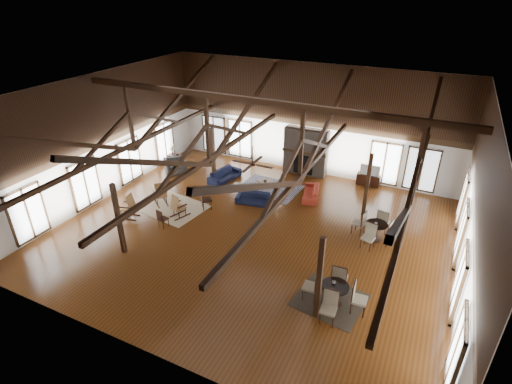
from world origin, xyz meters
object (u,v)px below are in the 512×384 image
at_px(sofa_navy_front, 255,198).
at_px(cafe_table_far, 376,228).
at_px(sofa_navy_left, 225,175).
at_px(armchair, 175,165).
at_px(coffee_table, 268,183).
at_px(sofa_orange, 311,192).
at_px(tv_console, 368,180).
at_px(cafe_table_near, 335,292).

height_order(sofa_navy_front, cafe_table_far, cafe_table_far).
bearing_deg(sofa_navy_left, armchair, 106.50).
bearing_deg(sofa_navy_front, sofa_navy_left, 137.29).
height_order(sofa_navy_front, coffee_table, sofa_navy_front).
relative_size(sofa_navy_front, armchair, 1.56).
xyz_separation_m(sofa_orange, armchair, (-7.92, -0.41, 0.11)).
height_order(sofa_navy_front, sofa_orange, sofa_orange).
distance_m(sofa_navy_front, tv_console, 6.35).
bearing_deg(armchair, coffee_table, -43.86).
xyz_separation_m(sofa_navy_front, cafe_table_far, (5.88, -0.60, 0.27)).
bearing_deg(tv_console, cafe_table_far, -75.19).
height_order(cafe_table_near, tv_console, cafe_table_near).
bearing_deg(coffee_table, sofa_navy_left, -160.45).
distance_m(sofa_orange, tv_console, 3.50).
distance_m(cafe_table_far, tv_console, 5.20).
bearing_deg(cafe_table_near, tv_console, 94.96).
xyz_separation_m(sofa_navy_left, tv_console, (7.16, 2.80, 0.01)).
distance_m(coffee_table, cafe_table_far, 6.31).
bearing_deg(coffee_table, armchair, -157.45).
xyz_separation_m(sofa_navy_front, armchair, (-5.66, 1.37, 0.11)).
bearing_deg(armchair, tv_console, -29.59).
distance_m(coffee_table, cafe_table_near, 8.61).
relative_size(armchair, cafe_table_near, 0.54).
bearing_deg(sofa_navy_left, tv_console, -57.09).
height_order(sofa_navy_left, armchair, armchair).
bearing_deg(sofa_navy_front, cafe_table_far, -16.45).
height_order(sofa_navy_front, sofa_navy_left, sofa_navy_left).
bearing_deg(cafe_table_far, sofa_orange, 146.68).
height_order(coffee_table, cafe_table_far, cafe_table_far).
bearing_deg(sofa_navy_left, sofa_orange, -76.64).
relative_size(coffee_table, armchair, 1.05).
xyz_separation_m(cafe_table_near, cafe_table_far, (0.50, 4.49, -0.02)).
bearing_deg(coffee_table, cafe_table_far, -0.28).
height_order(sofa_orange, armchair, armchair).
relative_size(coffee_table, cafe_table_near, 0.56).
bearing_deg(tv_console, cafe_table_near, -85.04).
relative_size(sofa_navy_front, tv_console, 1.52).
bearing_deg(armchair, sofa_orange, -43.27).
bearing_deg(sofa_navy_front, tv_console, 33.57).
bearing_deg(cafe_table_near, sofa_navy_front, 136.59).
bearing_deg(armchair, sofa_navy_left, -41.34).
relative_size(sofa_navy_front, cafe_table_far, 0.86).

